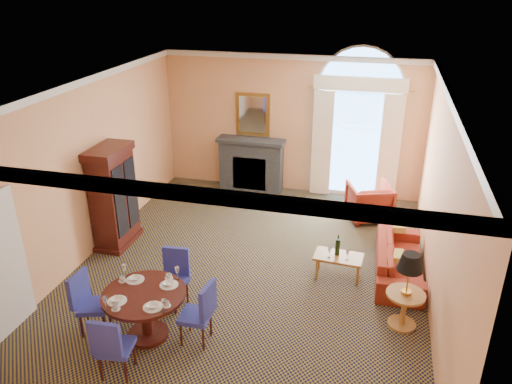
% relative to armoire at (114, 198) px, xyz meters
% --- Properties ---
extents(ground, '(7.50, 7.50, 0.00)m').
position_rel_armoire_xyz_m(ground, '(2.72, -0.34, -0.94)').
color(ground, black).
rests_on(ground, ground).
extents(room_envelope, '(6.04, 7.52, 3.45)m').
position_rel_armoire_xyz_m(room_envelope, '(2.69, 0.32, 1.57)').
color(room_envelope, '#E7A46E').
rests_on(room_envelope, ground).
extents(armoire, '(0.56, 0.99, 1.95)m').
position_rel_armoire_xyz_m(armoire, '(0.00, 0.00, 0.00)').
color(armoire, black).
rests_on(armoire, ground).
extents(dining_table, '(1.18, 1.18, 0.94)m').
position_rel_armoire_xyz_m(dining_table, '(1.76, -2.38, -0.39)').
color(dining_table, black).
rests_on(dining_table, ground).
extents(dining_chair_north, '(0.50, 0.50, 0.94)m').
position_rel_armoire_xyz_m(dining_chair_north, '(1.83, -1.52, -0.40)').
color(dining_chair_north, '#252B94').
rests_on(dining_chair_north, ground).
extents(dining_chair_south, '(0.47, 0.47, 0.94)m').
position_rel_armoire_xyz_m(dining_chair_south, '(1.70, -3.23, -0.40)').
color(dining_chair_south, '#252B94').
rests_on(dining_chair_south, ground).
extents(dining_chair_east, '(0.46, 0.45, 0.94)m').
position_rel_armoire_xyz_m(dining_chair_east, '(2.56, -2.28, -0.40)').
color(dining_chair_east, '#252B94').
rests_on(dining_chair_east, ground).
extents(dining_chair_west, '(0.53, 0.53, 0.94)m').
position_rel_armoire_xyz_m(dining_chair_west, '(0.87, -2.44, -0.40)').
color(dining_chair_west, '#252B94').
rests_on(dining_chair_west, ground).
extents(sofa, '(0.82, 2.01, 0.58)m').
position_rel_armoire_xyz_m(sofa, '(5.27, 0.18, -0.65)').
color(sofa, maroon).
rests_on(sofa, ground).
extents(armchair, '(1.09, 1.10, 0.79)m').
position_rel_armoire_xyz_m(armchair, '(4.65, 2.25, -0.55)').
color(armchair, maroon).
rests_on(armchair, ground).
extents(coffee_table, '(0.84, 0.51, 0.80)m').
position_rel_armoire_xyz_m(coffee_table, '(4.25, -0.15, -0.54)').
color(coffee_table, '#B07535').
rests_on(coffee_table, ground).
extents(side_table, '(0.57, 0.57, 1.20)m').
position_rel_armoire_xyz_m(side_table, '(5.32, -1.22, -0.17)').
color(side_table, '#B07535').
rests_on(side_table, ground).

